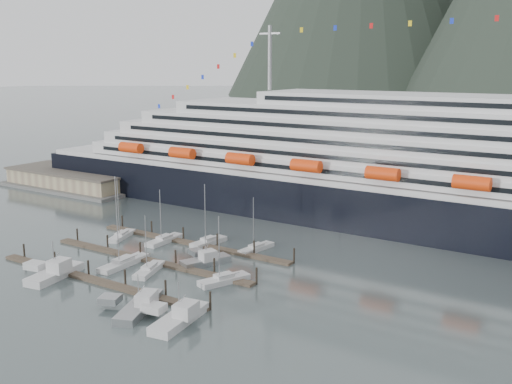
% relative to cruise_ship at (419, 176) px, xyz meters
% --- Properties ---
extents(ground, '(1600.00, 1600.00, 0.00)m').
position_rel_cruise_ship_xyz_m(ground, '(-30.03, -54.94, -12.04)').
color(ground, '#485555').
rests_on(ground, ground).
extents(cruise_ship, '(210.00, 30.40, 50.30)m').
position_rel_cruise_ship_xyz_m(cruise_ship, '(0.00, 0.00, 0.00)').
color(cruise_ship, black).
rests_on(cruise_ship, ground).
extents(warehouse, '(46.00, 20.00, 5.80)m').
position_rel_cruise_ship_xyz_m(warehouse, '(-102.03, -12.94, -9.79)').
color(warehouse, '#595956').
rests_on(warehouse, ground).
extents(dock_near, '(48.18, 2.28, 3.20)m').
position_rel_cruise_ship_xyz_m(dock_near, '(-34.95, -64.89, -11.73)').
color(dock_near, '#493D2F').
rests_on(dock_near, ground).
extents(dock_mid, '(48.18, 2.28, 3.20)m').
position_rel_cruise_ship_xyz_m(dock_mid, '(-34.95, -51.89, -11.73)').
color(dock_mid, '#493D2F').
rests_on(dock_mid, ground).
extents(dock_far, '(48.18, 2.28, 3.20)m').
position_rel_cruise_ship_xyz_m(dock_far, '(-34.95, -38.89, -11.73)').
color(dock_far, '#493D2F').
rests_on(dock_far, ground).
extents(sailboat_b, '(4.94, 9.21, 13.62)m').
position_rel_cruise_ship_xyz_m(sailboat_b, '(-50.63, -43.41, -11.63)').
color(sailboat_b, silver).
rests_on(sailboat_b, ground).
extents(sailboat_c, '(5.11, 9.24, 11.22)m').
position_rel_cruise_ship_xyz_m(sailboat_c, '(-30.51, -56.44, -11.64)').
color(sailboat_c, silver).
rests_on(sailboat_c, ground).
extents(sailboat_d, '(3.32, 11.62, 17.61)m').
position_rel_cruise_ship_xyz_m(sailboat_d, '(-37.06, -56.33, -11.59)').
color(sailboat_d, silver).
rests_on(sailboat_d, ground).
extents(sailboat_e, '(2.71, 9.67, 11.97)m').
position_rel_cruise_ship_xyz_m(sailboat_e, '(-40.70, -40.86, -11.64)').
color(sailboat_e, silver).
rests_on(sailboat_e, ground).
extents(sailboat_f, '(3.54, 9.07, 13.37)m').
position_rel_cruise_ship_xyz_m(sailboat_f, '(-32.06, -36.84, -11.62)').
color(sailboat_f, silver).
rests_on(sailboat_f, ground).
extents(sailboat_g, '(3.36, 9.24, 11.51)m').
position_rel_cruise_ship_xyz_m(sailboat_g, '(-21.39, -34.95, -11.65)').
color(sailboat_g, silver).
rests_on(sailboat_g, ground).
extents(sailboat_h, '(5.98, 9.63, 12.40)m').
position_rel_cruise_ship_xyz_m(sailboat_h, '(-16.11, -53.26, -11.62)').
color(sailboat_h, silver).
rests_on(sailboat_h, ground).
extents(trawler_b, '(9.04, 11.84, 7.41)m').
position_rel_cruise_ship_xyz_m(trawler_b, '(-42.69, -67.55, -11.11)').
color(trawler_b, silver).
rests_on(trawler_b, ground).
extents(trawler_c, '(10.10, 12.83, 6.35)m').
position_rel_cruise_ship_xyz_m(trawler_c, '(-20.15, -70.00, -11.20)').
color(trawler_c, '#939698').
rests_on(trawler_c, ground).
extents(trawler_d, '(8.88, 11.95, 6.88)m').
position_rel_cruise_ship_xyz_m(trawler_d, '(-12.16, -69.96, -11.15)').
color(trawler_d, silver).
rests_on(trawler_d, ground).
extents(trawler_e, '(8.45, 10.01, 6.17)m').
position_rel_cruise_ship_xyz_m(trawler_e, '(-24.82, -47.29, -11.22)').
color(trawler_e, '#939698').
rests_on(trawler_e, ground).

